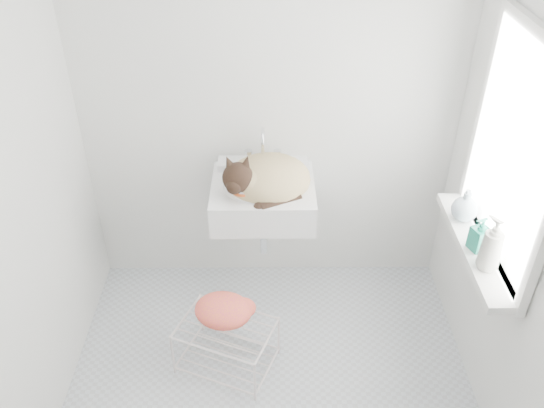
{
  "coord_description": "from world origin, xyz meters",
  "views": [
    {
      "loc": [
        -0.0,
        -1.95,
        2.59
      ],
      "look_at": [
        0.01,
        0.5,
        0.88
      ],
      "focal_mm": 37.38,
      "sensor_mm": 36.0,
      "label": 1
    }
  ],
  "objects_px": {
    "bottle_a": "(486,267)",
    "bottle_c": "(462,218)",
    "cat": "(265,180)",
    "sink": "(263,184)",
    "wire_rack": "(227,345)",
    "bottle_b": "(477,248)"
  },
  "relations": [
    {
      "from": "wire_rack",
      "to": "bottle_b",
      "type": "height_order",
      "value": "bottle_b"
    },
    {
      "from": "wire_rack",
      "to": "bottle_a",
      "type": "distance_m",
      "value": 1.43
    },
    {
      "from": "sink",
      "to": "bottle_c",
      "type": "distance_m",
      "value": 1.09
    },
    {
      "from": "cat",
      "to": "bottle_a",
      "type": "xyz_separation_m",
      "value": [
        1.03,
        -0.7,
        -0.04
      ]
    },
    {
      "from": "cat",
      "to": "bottle_c",
      "type": "bearing_deg",
      "value": -27.99
    },
    {
      "from": "sink",
      "to": "bottle_a",
      "type": "height_order",
      "value": "sink"
    },
    {
      "from": "sink",
      "to": "bottle_c",
      "type": "relative_size",
      "value": 3.35
    },
    {
      "from": "sink",
      "to": "cat",
      "type": "xyz_separation_m",
      "value": [
        0.01,
        -0.02,
        0.04
      ]
    },
    {
      "from": "sink",
      "to": "cat",
      "type": "height_order",
      "value": "cat"
    },
    {
      "from": "wire_rack",
      "to": "bottle_b",
      "type": "relative_size",
      "value": 2.75
    },
    {
      "from": "wire_rack",
      "to": "bottle_a",
      "type": "relative_size",
      "value": 2.13
    },
    {
      "from": "sink",
      "to": "wire_rack",
      "type": "relative_size",
      "value": 1.2
    },
    {
      "from": "bottle_a",
      "to": "cat",
      "type": "bearing_deg",
      "value": 145.72
    },
    {
      "from": "bottle_a",
      "to": "sink",
      "type": "bearing_deg",
      "value": 145.31
    },
    {
      "from": "cat",
      "to": "bottle_a",
      "type": "height_order",
      "value": "cat"
    },
    {
      "from": "bottle_a",
      "to": "bottle_c",
      "type": "bearing_deg",
      "value": 90.0
    },
    {
      "from": "bottle_c",
      "to": "bottle_a",
      "type": "bearing_deg",
      "value": -90.0
    },
    {
      "from": "sink",
      "to": "bottle_c",
      "type": "bearing_deg",
      "value": -17.9
    },
    {
      "from": "sink",
      "to": "bottle_a",
      "type": "relative_size",
      "value": 2.55
    },
    {
      "from": "sink",
      "to": "bottle_b",
      "type": "height_order",
      "value": "sink"
    },
    {
      "from": "cat",
      "to": "sink",
      "type": "bearing_deg",
      "value": 109.45
    },
    {
      "from": "cat",
      "to": "bottle_b",
      "type": "distance_m",
      "value": 1.17
    }
  ]
}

